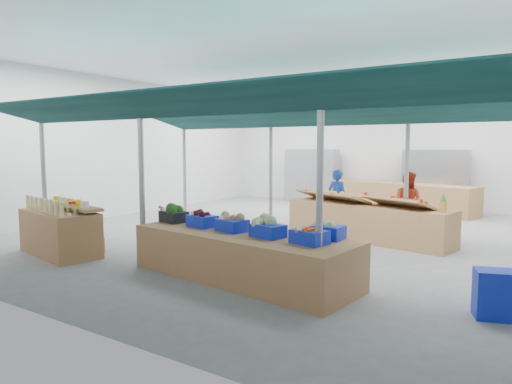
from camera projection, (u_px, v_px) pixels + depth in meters
floor at (295, 234)px, 11.14m from camera, size 13.00×13.00×0.00m
hall at (321, 127)px, 12.08m from camera, size 13.00×13.00×13.00m
pole_grid at (288, 163)px, 9.09m from camera, size 10.00×4.60×3.00m
awnings at (288, 114)px, 9.00m from camera, size 9.50×7.08×0.30m
back_shelving_left at (311, 176)px, 17.41m from camera, size 2.00×0.50×2.00m
back_shelving_right at (435, 181)px, 14.97m from camera, size 2.00×0.50×2.00m
bottle_shelf at (62, 231)px, 9.07m from camera, size 2.09×1.49×1.15m
veg_counter at (242, 256)px, 7.40m from camera, size 4.00×1.73×0.75m
fruit_counter at (367, 222)px, 10.44m from camera, size 3.95×1.62×0.83m
far_counter at (397, 196)px, 15.26m from camera, size 5.26×2.41×0.93m
crate_stack at (497, 294)px, 5.69m from camera, size 0.60×0.50×0.61m
vendor_left at (337, 199)px, 11.97m from camera, size 0.62×0.47×1.54m
vendor_right at (407, 203)px, 11.00m from camera, size 0.84×0.71×1.54m
crate_broccoli at (174, 213)px, 8.40m from camera, size 0.57×0.46×0.35m
crate_beets at (202, 219)px, 7.93m from camera, size 0.57×0.46×0.29m
crate_celeriac at (232, 223)px, 7.48m from camera, size 0.57×0.46×0.31m
crate_cabbage at (268, 227)px, 7.00m from camera, size 0.57×0.46×0.35m
crate_carrots at (309, 236)px, 6.53m from camera, size 0.57×0.46×0.29m
sparrow at (162, 209)px, 8.40m from camera, size 0.12×0.09×0.11m
pole_ribbon at (72, 204)px, 8.46m from camera, size 0.12×0.12×0.28m
apple_heap_yellow at (332, 194)px, 10.94m from camera, size 2.02×1.35×0.27m
apple_heap_red at (398, 200)px, 9.78m from camera, size 1.65×1.20×0.27m
pineapple at (443, 203)px, 9.12m from camera, size 0.14×0.14×0.39m
crate_extra at (327, 229)px, 6.90m from camera, size 0.52×0.41×0.32m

